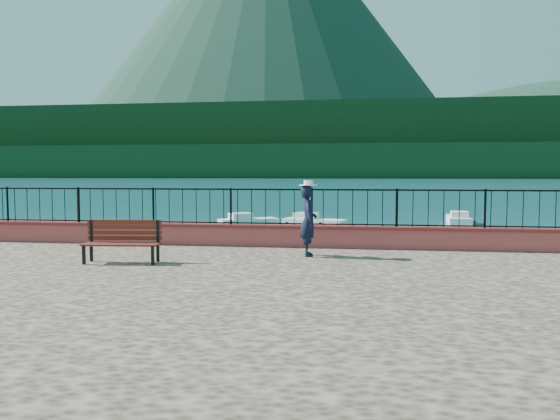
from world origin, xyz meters
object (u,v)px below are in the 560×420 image
(park_bench, at_px, (122,250))
(boat_4, at_px, (314,219))
(boat_5, at_px, (459,217))
(boat_1, at_px, (375,248))
(boat_3, at_px, (249,219))
(person, at_px, (308,221))
(boat_0, at_px, (180,236))

(park_bench, height_order, boat_4, park_bench)
(boat_4, relative_size, boat_5, 0.94)
(boat_1, relative_size, boat_3, 1.20)
(person, bearing_deg, boat_1, -23.38)
(person, relative_size, boat_0, 0.46)
(park_bench, bearing_deg, person, 16.52)
(boat_1, distance_m, boat_3, 13.72)
(park_bench, xyz_separation_m, boat_4, (2.50, 20.88, -1.08))
(boat_3, height_order, boat_5, same)
(boat_1, height_order, boat_4, same)
(boat_0, xyz_separation_m, boat_3, (1.21, 9.00, 0.00))
(park_bench, relative_size, boat_5, 0.43)
(park_bench, relative_size, person, 1.02)
(person, xyz_separation_m, boat_0, (-6.57, 10.00, -1.64))
(person, relative_size, boat_3, 0.48)
(park_bench, relative_size, boat_4, 0.46)
(boat_3, bearing_deg, person, -107.15)
(person, distance_m, boat_1, 7.69)
(park_bench, bearing_deg, boat_5, 59.51)
(boat_1, distance_m, boat_5, 16.26)
(boat_4, bearing_deg, boat_0, -100.05)
(boat_0, distance_m, boat_5, 18.76)
(boat_1, height_order, boat_5, same)
(person, height_order, boat_1, person)
(park_bench, bearing_deg, boat_1, 51.72)
(park_bench, xyz_separation_m, boat_3, (-1.40, 20.60, -1.08))
(boat_0, height_order, boat_1, same)
(boat_3, bearing_deg, boat_0, -130.56)
(boat_0, xyz_separation_m, boat_4, (5.12, 9.29, 0.00))
(park_bench, height_order, boat_5, park_bench)
(boat_1, bearing_deg, boat_3, 117.88)
(boat_5, bearing_deg, boat_0, 137.23)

